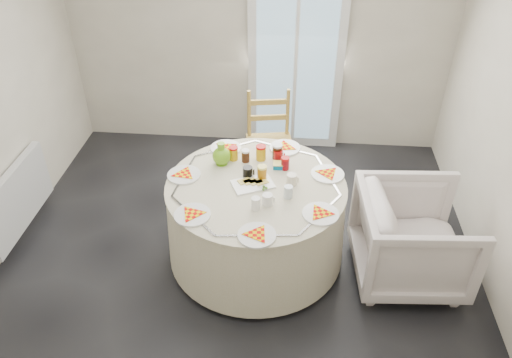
# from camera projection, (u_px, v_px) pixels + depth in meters

# --- Properties ---
(floor) EXTENTS (4.00, 4.00, 0.00)m
(floor) POSITION_uv_depth(u_px,v_px,m) (238.00, 260.00, 4.25)
(floor) COLOR black
(floor) RESTS_ON ground
(wall_back) EXTENTS (4.00, 0.02, 2.60)m
(wall_back) POSITION_uv_depth(u_px,v_px,m) (258.00, 30.00, 5.11)
(wall_back) COLOR #BCB5A3
(wall_back) RESTS_ON floor
(glass_door) EXTENTS (1.00, 0.08, 2.10)m
(glass_door) POSITION_uv_depth(u_px,v_px,m) (296.00, 57.00, 5.19)
(glass_door) COLOR silver
(glass_door) RESTS_ON floor
(radiator) EXTENTS (0.07, 1.00, 0.55)m
(radiator) POSITION_uv_depth(u_px,v_px,m) (18.00, 198.00, 4.33)
(radiator) COLOR silver
(radiator) RESTS_ON floor
(table) EXTENTS (1.45, 1.45, 0.74)m
(table) POSITION_uv_depth(u_px,v_px,m) (256.00, 221.00, 4.09)
(table) COLOR beige
(table) RESTS_ON floor
(wooden_chair) EXTENTS (0.50, 0.49, 0.99)m
(wooden_chair) POSITION_uv_depth(u_px,v_px,m) (270.00, 146.00, 4.86)
(wooden_chair) COLOR #A99045
(wooden_chair) RESTS_ON floor
(armchair) EXTENTS (0.83, 0.88, 0.86)m
(armchair) POSITION_uv_depth(u_px,v_px,m) (412.00, 238.00, 3.90)
(armchair) COLOR silver
(armchair) RESTS_ON floor
(place_settings) EXTENTS (1.70, 1.70, 0.03)m
(place_settings) POSITION_uv_depth(u_px,v_px,m) (256.00, 182.00, 3.86)
(place_settings) COLOR white
(place_settings) RESTS_ON table
(jar_cluster) EXTENTS (0.55, 0.43, 0.14)m
(jar_cluster) POSITION_uv_depth(u_px,v_px,m) (258.00, 156.00, 4.07)
(jar_cluster) COLOR olive
(jar_cluster) RESTS_ON table
(butter_tub) EXTENTS (0.12, 0.09, 0.05)m
(butter_tub) POSITION_uv_depth(u_px,v_px,m) (280.00, 163.00, 4.04)
(butter_tub) COLOR #005B8D
(butter_tub) RESTS_ON table
(green_pitcher) EXTENTS (0.18, 0.18, 0.19)m
(green_pitcher) POSITION_uv_depth(u_px,v_px,m) (221.00, 151.00, 4.04)
(green_pitcher) COLOR #66A919
(green_pitcher) RESTS_ON table
(cheese_platter) EXTENTS (0.37, 0.31, 0.04)m
(cheese_platter) POSITION_uv_depth(u_px,v_px,m) (253.00, 182.00, 3.86)
(cheese_platter) COLOR white
(cheese_platter) RESTS_ON table
(mugs_glasses) EXTENTS (0.71, 0.71, 0.11)m
(mugs_glasses) POSITION_uv_depth(u_px,v_px,m) (269.00, 180.00, 3.82)
(mugs_glasses) COLOR #999291
(mugs_glasses) RESTS_ON table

